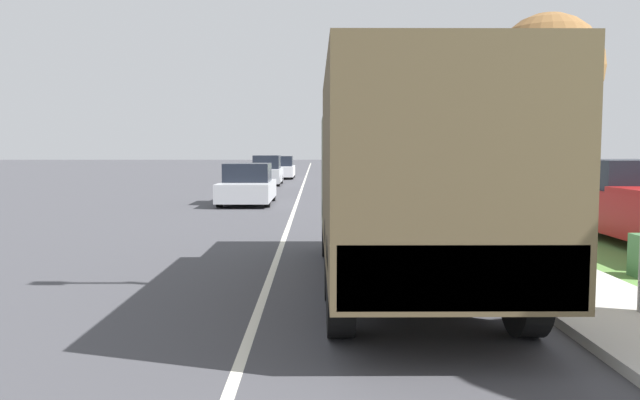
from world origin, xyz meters
TOP-DOWN VIEW (x-y plane):
  - ground_plane at (0.00, 40.00)m, footprint 180.00×180.00m
  - lane_centre_stripe at (0.00, 40.00)m, footprint 0.12×120.00m
  - sidewalk_right at (4.50, 40.00)m, footprint 1.80×120.00m
  - grass_strip_right at (8.90, 40.00)m, footprint 7.00×120.00m
  - military_truck at (2.06, 13.62)m, footprint 2.37×7.90m
  - car_nearest_ahead at (-1.87, 28.32)m, footprint 1.93×4.46m
  - car_second_ahead at (-2.13, 41.18)m, footprint 1.70×4.67m
  - car_third_ahead at (-1.74, 49.50)m, footprint 1.84×4.80m
  - tree_mid_right at (8.50, 25.43)m, footprint 3.64×3.64m

SIDE VIEW (x-z plane):
  - ground_plane at x=0.00m, z-range 0.00..0.00m
  - lane_centre_stripe at x=0.00m, z-range 0.00..0.00m
  - grass_strip_right at x=8.90m, z-range 0.00..0.02m
  - sidewalk_right at x=4.50m, z-range 0.00..0.12m
  - car_nearest_ahead at x=-1.87m, z-range -0.08..1.48m
  - car_third_ahead at x=-1.74m, z-range -0.08..1.53m
  - car_second_ahead at x=-2.13m, z-range -0.10..1.65m
  - military_truck at x=2.06m, z-range 0.18..3.32m
  - tree_mid_right at x=8.50m, z-range 1.47..8.06m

